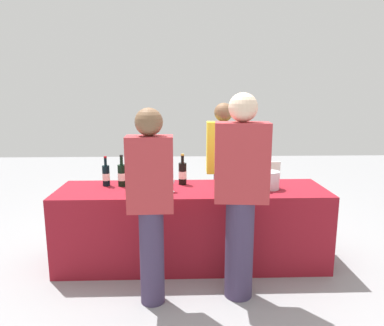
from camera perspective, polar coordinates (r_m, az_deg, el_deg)
The scene contains 16 objects.
ground_plane at distance 3.67m, azimuth 0.00°, elevation -15.59°, with size 12.00×12.00×0.00m, color gray.
tasting_table at distance 3.52m, azimuth 0.00°, elevation -10.09°, with size 2.58×0.70×0.76m, color maroon.
wine_bottle_0 at distance 3.57m, azimuth -13.74°, elevation -1.95°, with size 0.07×0.07×0.30m.
wine_bottle_1 at distance 3.53m, azimuth -11.28°, elevation -1.92°, with size 0.08×0.08×0.31m.
wine_bottle_2 at distance 3.52m, azimuth -8.25°, elevation -1.73°, with size 0.07×0.07×0.32m.
wine_bottle_3 at distance 3.52m, azimuth -1.54°, elevation -1.68°, with size 0.08×0.08×0.31m.
wine_bottle_4 at distance 3.46m, azimuth 5.04°, elevation -1.88°, with size 0.07×0.07×0.32m.
wine_bottle_5 at distance 3.47m, azimuth 6.57°, elevation -2.08°, with size 0.07×0.07×0.29m.
wine_glass_0 at distance 3.26m, azimuth -3.43°, elevation -3.09°, with size 0.07×0.07×0.14m.
wine_glass_1 at distance 3.30m, azimuth 5.54°, elevation -3.06°, with size 0.06×0.06×0.13m.
wine_glass_2 at distance 3.32m, azimuth 11.77°, elevation -2.97°, with size 0.07×0.07×0.14m.
ice_bucket at distance 3.45m, azimuth 12.39°, elevation -2.72°, with size 0.19×0.19×0.17m, color silver.
server_pouring at distance 4.02m, azimuth 4.98°, elevation -0.43°, with size 0.37×0.21×1.55m.
guest_0 at distance 2.72m, azimuth -6.71°, elevation -5.99°, with size 0.36×0.21×1.55m.
guest_1 at distance 2.81m, azimuth 7.90°, elevation -4.55°, with size 0.43×0.26×1.66m.
menu_board at distance 4.58m, azimuth 10.58°, elevation -4.81°, with size 0.55×0.03×0.81m, color white.
Camera 1 is at (-0.11, -3.27, 1.65)m, focal length 32.94 mm.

